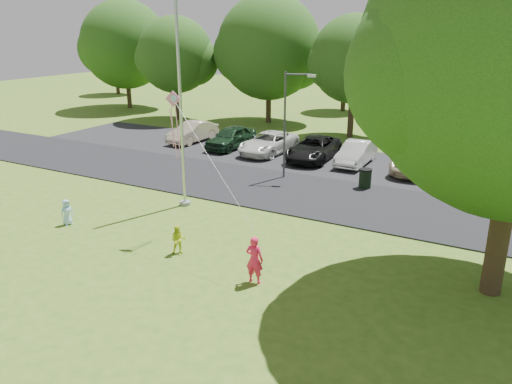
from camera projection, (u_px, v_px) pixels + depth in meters
The scene contains 13 objects.
ground at pixel (181, 264), 17.31m from camera, with size 120.00×120.00×0.00m, color #3F6219.
park_road at pixel (290, 192), 24.80m from camera, with size 60.00×6.00×0.06m, color black.
parking_strip at pixel (335, 162), 30.21m from camera, with size 42.00×7.00×0.06m, color black.
flagpole at pixel (181, 115), 21.74m from camera, with size 0.50×0.50×10.00m.
street_lamp at pixel (289, 116), 26.02m from camera, with size 1.53×0.70×5.66m.
trash_can at pixel (365, 179), 25.16m from camera, with size 0.66×0.66×1.04m.
tree_row at pixel (404, 58), 34.95m from camera, with size 64.35×11.94×10.88m.
horizon_trees at pixel (458, 70), 42.31m from camera, with size 77.46×7.20×7.02m.
parked_cars at pixel (339, 151), 29.89m from camera, with size 23.04×5.48×1.46m.
woman at pixel (254, 260), 15.86m from camera, with size 0.58×0.38×1.60m, color #F7214E.
child_yellow at pixel (178, 240), 17.94m from camera, with size 0.53×0.41×1.09m, color yellow.
child_blue at pixel (67, 212), 20.62m from camera, with size 0.53×0.35×1.09m, color #A6D6FF.
kite at pixel (175, 113), 18.19m from camera, with size 4.77×2.27×3.83m.
Camera 1 is at (9.76, -12.47, 7.88)m, focal length 35.00 mm.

